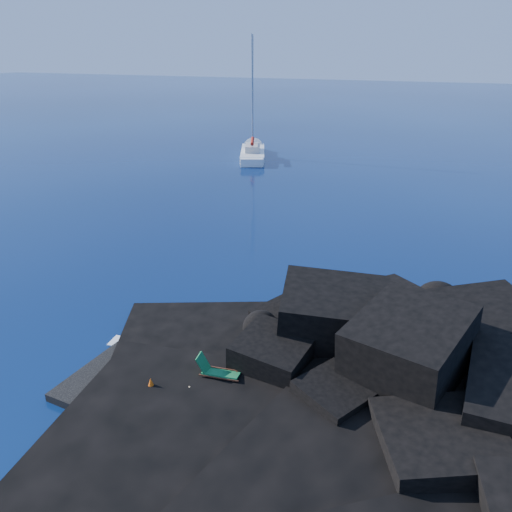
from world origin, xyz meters
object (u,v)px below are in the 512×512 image
(deck_chair, at_px, (221,369))
(marker_cone, at_px, (151,385))
(sailboat, at_px, (253,158))
(sunbather, at_px, (178,390))

(deck_chair, height_order, marker_cone, deck_chair)
(deck_chair, bearing_deg, sailboat, 103.45)
(marker_cone, bearing_deg, sailboat, 105.90)
(sunbather, relative_size, marker_cone, 2.82)
(deck_chair, relative_size, marker_cone, 2.87)
(deck_chair, bearing_deg, sunbather, -139.41)
(sailboat, relative_size, marker_cone, 23.65)
(sailboat, height_order, deck_chair, sailboat)
(sailboat, distance_m, deck_chair, 46.29)
(sailboat, xyz_separation_m, deck_chair, (15.28, -43.68, 0.96))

